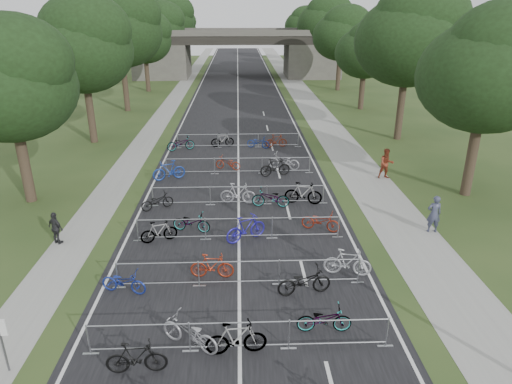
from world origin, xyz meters
TOP-DOWN VIEW (x-y plane):
  - road at (0.00, 50.00)m, footprint 11.00×140.00m
  - sidewalk_right at (8.00, 50.00)m, footprint 3.00×140.00m
  - sidewalk_left at (-7.50, 50.00)m, footprint 2.00×140.00m
  - lane_markings at (0.00, 50.00)m, footprint 0.12×140.00m
  - overpass_bridge at (0.00, 65.00)m, footprint 31.00×8.00m
  - park_sign at (-6.80, 3.00)m, footprint 0.45×0.06m
  - tree_left_0 at (-11.39, 15.93)m, footprint 6.72×6.72m
  - tree_right_0 at (13.11, 15.93)m, footprint 7.17×7.17m
  - tree_left_1 at (-11.39, 27.93)m, footprint 7.56×7.56m
  - tree_right_1 at (13.11, 27.93)m, footprint 8.18×8.18m
  - tree_left_2 at (-11.39, 39.93)m, footprint 8.40×8.40m
  - tree_right_2 at (13.11, 39.93)m, footprint 6.16×6.16m
  - tree_left_3 at (-11.39, 51.93)m, footprint 6.72×6.72m
  - tree_right_3 at (13.11, 51.93)m, footprint 7.17×7.17m
  - tree_left_4 at (-11.39, 63.93)m, footprint 7.56×7.56m
  - tree_right_4 at (13.11, 63.93)m, footprint 8.18×8.18m
  - tree_left_5 at (-11.39, 75.93)m, footprint 8.40×8.40m
  - tree_right_5 at (13.11, 75.93)m, footprint 6.16×6.16m
  - tree_left_6 at (-11.39, 87.93)m, footprint 6.72×6.72m
  - tree_right_6 at (13.11, 87.93)m, footprint 7.17×7.17m
  - barrier_row_1 at (0.00, 3.60)m, footprint 9.70×0.08m
  - barrier_row_2 at (0.00, 7.20)m, footprint 9.70×0.08m
  - barrier_row_3 at (0.00, 11.00)m, footprint 9.70×0.08m
  - barrier_row_4 at (0.00, 15.00)m, footprint 9.70×0.08m
  - barrier_row_5 at (0.00, 20.00)m, footprint 9.70×0.08m
  - barrier_row_6 at (0.00, 26.00)m, footprint 9.70×0.08m
  - bike_4 at (-2.99, 2.77)m, footprint 1.80×0.57m
  - bike_5 at (-1.56, 3.80)m, footprint 2.14×1.66m
  - bike_6 at (-0.10, 3.46)m, footprint 1.94×0.69m
  - bike_7 at (2.77, 4.41)m, footprint 1.82×0.68m
  - bike_8 at (-4.30, 6.89)m, footprint 1.87×1.05m
  - bike_9 at (-1.06, 7.79)m, footprint 1.76×0.61m
  - bike_10 at (2.41, 6.55)m, footprint 2.13×1.05m
  - bike_11 at (4.30, 7.78)m, footprint 1.96×0.91m
  - bike_12 at (-3.63, 10.90)m, footprint 1.75×1.02m
  - bike_13 at (-2.24, 11.87)m, footprint 1.95×1.08m
  - bike_14 at (0.33, 10.86)m, footprint 2.08×1.55m
  - bike_15 at (3.91, 11.75)m, footprint 1.96×1.31m
  - bike_16 at (-4.30, 14.55)m, footprint 1.84×1.40m
  - bike_17 at (-0.03, 15.15)m, footprint 2.00×0.78m
  - bike_18 at (1.71, 14.61)m, footprint 2.08×0.95m
  - bike_19 at (3.51, 14.99)m, footprint 2.11×1.00m
  - bike_20 at (-4.30, 19.07)m, footprint 2.11×1.26m
  - bike_21 at (-0.69, 20.82)m, footprint 1.83×1.18m
  - bike_22 at (2.33, 19.47)m, footprint 2.03×0.96m
  - bike_23 at (3.00, 20.76)m, footprint 2.23×1.41m
  - bike_24 at (-4.30, 25.39)m, footprint 2.20×1.38m
  - bike_25 at (-1.20, 26.24)m, footprint 1.83×0.81m
  - bike_26 at (1.53, 25.79)m, footprint 1.86×1.09m
  - bike_27 at (2.92, 25.96)m, footprint 1.70×0.68m
  - pedestrian_a at (9.20, 11.41)m, footprint 0.69×0.46m
  - pedestrian_b at (9.20, 18.80)m, footprint 0.93×0.73m
  - pedestrian_c at (-8.20, 10.89)m, footprint 0.96×0.80m

SIDE VIEW (x-z plane):
  - lane_markings at x=0.00m, z-range 0.00..0.00m
  - road at x=0.00m, z-range 0.00..0.01m
  - sidewalk_right at x=8.00m, z-range 0.00..0.01m
  - sidewalk_left at x=-7.50m, z-range 0.00..0.01m
  - bike_21 at x=-0.69m, z-range 0.00..0.91m
  - bike_26 at x=1.53m, z-range 0.00..0.92m
  - bike_16 at x=-4.30m, z-range 0.00..0.93m
  - bike_8 at x=-4.30m, z-range 0.00..0.93m
  - bike_7 at x=2.77m, z-range 0.00..0.95m
  - bike_13 at x=-2.24m, z-range 0.00..0.97m
  - bike_15 at x=3.91m, z-range 0.00..0.97m
  - bike_27 at x=2.92m, z-range 0.00..0.99m
  - bike_12 at x=-3.63m, z-range 0.00..1.01m
  - bike_9 at x=-1.06m, z-range 0.00..1.04m
  - bike_18 at x=1.71m, z-range 0.00..1.06m
  - bike_25 at x=-1.20m, z-range 0.00..1.06m
  - bike_10 at x=2.41m, z-range 0.00..1.07m
  - bike_4 at x=-2.99m, z-range 0.00..1.07m
  - bike_5 at x=-1.56m, z-range 0.00..1.08m
  - barrier_row_1 at x=0.00m, z-range 0.00..1.10m
  - barrier_row_2 at x=0.00m, z-range 0.00..1.10m
  - barrier_row_3 at x=0.00m, z-range 0.00..1.10m
  - barrier_row_4 at x=0.00m, z-range 0.00..1.10m
  - barrier_row_5 at x=0.00m, z-range 0.00..1.10m
  - barrier_row_6 at x=0.00m, z-range 0.00..1.10m
  - bike_24 at x=-4.30m, z-range 0.00..1.09m
  - bike_23 at x=3.00m, z-range 0.00..1.10m
  - bike_11 at x=4.30m, z-range 0.00..1.14m
  - bike_6 at x=-0.10m, z-range 0.00..1.14m
  - bike_17 at x=-0.03m, z-range 0.00..1.17m
  - bike_22 at x=2.33m, z-range 0.00..1.17m
  - bike_20 at x=-4.30m, z-range 0.00..1.22m
  - bike_19 at x=3.51m, z-range 0.00..1.22m
  - bike_14 at x=0.33m, z-range 0.00..1.24m
  - pedestrian_c at x=-8.20m, z-range 0.00..1.53m
  - pedestrian_a at x=9.20m, z-range 0.00..1.85m
  - pedestrian_b at x=9.20m, z-range 0.00..1.91m
  - park_sign at x=-6.80m, z-range 0.36..2.18m
  - overpass_bridge at x=0.00m, z-range 0.01..7.06m
  - tree_right_2 at x=13.11m, z-range 1.25..10.64m
  - tree_right_5 at x=13.11m, z-range 1.25..10.64m
  - tree_left_0 at x=-11.39m, z-range 1.36..11.61m
  - tree_left_3 at x=-11.39m, z-range 1.36..11.61m
  - tree_left_6 at x=-11.39m, z-range 1.36..11.61m
  - tree_right_0 at x=13.11m, z-range 1.46..12.39m
  - tree_right_3 at x=13.11m, z-range 1.46..12.39m
  - tree_right_6 at x=13.11m, z-range 1.46..12.39m
  - tree_left_1 at x=-11.39m, z-range 1.54..13.07m
  - tree_left_4 at x=-11.39m, z-range 1.54..13.07m
  - tree_right_1 at x=13.11m, z-range 1.67..14.13m
  - tree_right_4 at x=13.11m, z-range 1.67..14.13m
  - tree_left_2 at x=-11.39m, z-range 1.71..14.52m
  - tree_left_5 at x=-11.39m, z-range 1.71..14.52m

